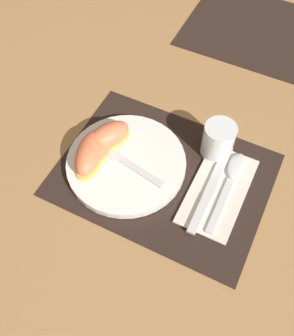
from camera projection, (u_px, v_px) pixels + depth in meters
The scene contains 12 objects.
ground_plane at pixel (163, 175), 0.79m from camera, with size 3.00×3.00×0.00m, color #A37547.
placemat at pixel (163, 174), 0.79m from camera, with size 0.41×0.31×0.00m.
placemat_far at pixel (266, 32), 1.03m from camera, with size 0.41×0.31×0.00m.
plate at pixel (126, 163), 0.79m from camera, with size 0.24×0.24×0.02m.
juice_glass at pixel (218, 141), 0.79m from camera, with size 0.06×0.06×0.08m.
napkin at pixel (218, 190), 0.76m from camera, with size 0.10×0.20×0.00m.
knife at pixel (210, 190), 0.76m from camera, with size 0.02×0.21×0.01m.
spoon at pixel (232, 176), 0.77m from camera, with size 0.03×0.19×0.01m.
fork at pixel (121, 158), 0.78m from camera, with size 0.18×0.05×0.00m.
citrus_wedge_0 at pixel (108, 136), 0.79m from camera, with size 0.09×0.11×0.05m.
citrus_wedge_1 at pixel (99, 145), 0.79m from camera, with size 0.06×0.11×0.03m.
citrus_wedge_2 at pixel (90, 153), 0.77m from camera, with size 0.08×0.12×0.05m.
Camera 1 is at (0.16, -0.39, 0.67)m, focal length 42.00 mm.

